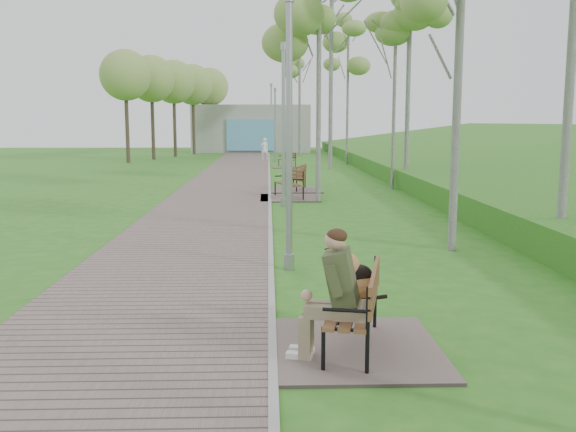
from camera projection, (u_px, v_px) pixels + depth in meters
name	position (u px, v px, depth m)	size (l,w,h in m)	color
ground	(274.00, 420.00, 5.68)	(120.00, 120.00, 0.00)	#2B6C1E
walkway	(228.00, 184.00, 26.88)	(3.50, 67.00, 0.04)	#6D5E58
kerb	(269.00, 184.00, 26.93)	(0.10, 67.00, 0.05)	#999993
embankment	(567.00, 187.00, 25.82)	(14.00, 70.00, 1.60)	#48892A
building_north	(251.00, 129.00, 55.74)	(10.00, 5.20, 4.00)	#9E9E99
bench_main	(347.00, 311.00, 7.32)	(1.96, 2.18, 1.71)	#6D5E58
bench_second	(289.00, 192.00, 21.95)	(2.01, 2.24, 1.23)	#6D5E58
bench_third	(295.00, 184.00, 24.53)	(1.98, 2.20, 1.22)	#6D5E58
bench_far	(287.00, 164.00, 36.88)	(1.73, 1.93, 1.06)	#6D5E58
lamp_post_near	(289.00, 142.00, 11.13)	(0.19, 0.19, 4.85)	gray
lamp_post_second	(284.00, 131.00, 19.57)	(0.19, 0.19, 4.97)	gray
lamp_post_third	(275.00, 128.00, 41.14)	(0.18, 0.18, 4.73)	gray
lamp_post_far	(271.00, 120.00, 54.91)	(0.22, 0.22, 5.81)	gray
pedestrian_near	(265.00, 149.00, 43.62)	(0.55, 0.36, 1.50)	white
birch_mid_b	(410.00, 27.00, 24.20)	(2.45, 2.45, 7.85)	silver
birch_mid_c	(319.00, 1.00, 21.23)	(2.39, 2.39, 8.38)	silver
birch_far_a	(396.00, 32.00, 24.31)	(2.27, 2.27, 7.61)	silver
birch_far_b	(332.00, 4.00, 34.40)	(2.94, 2.94, 11.32)	silver
birch_far_c	(348.00, 48.00, 38.34)	(2.39, 2.39, 8.85)	silver
birch_distant_a	(300.00, 69.00, 47.68)	(2.51, 2.51, 8.23)	silver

